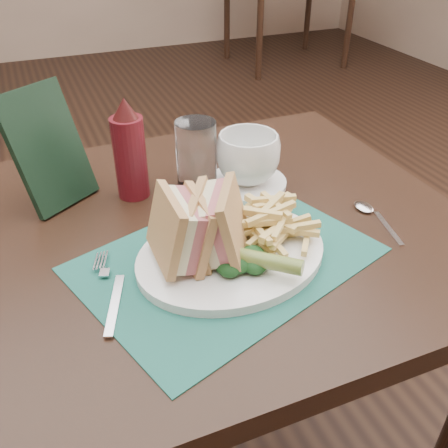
# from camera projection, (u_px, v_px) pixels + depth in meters

# --- Properties ---
(floor) EXTENTS (7.00, 7.00, 0.00)m
(floor) POSITION_uv_depth(u_px,v_px,m) (154.00, 334.00, 1.65)
(floor) COLOR black
(floor) RESTS_ON ground
(wall_back) EXTENTS (6.00, 0.00, 6.00)m
(wall_back) POSITION_uv_depth(u_px,v_px,m) (45.00, 58.00, 4.34)
(wall_back) COLOR tan
(wall_back) RESTS_ON ground
(table_main) EXTENTS (0.90, 0.75, 0.75)m
(table_main) POSITION_uv_depth(u_px,v_px,m) (205.00, 370.00, 1.06)
(table_main) COLOR black
(table_main) RESTS_ON ground
(table_bg_right) EXTENTS (0.90, 0.75, 0.75)m
(table_bg_right) POSITION_uv_depth(u_px,v_px,m) (287.00, 16.00, 4.02)
(table_bg_right) COLOR black
(table_bg_right) RESTS_ON ground
(placemat) EXTENTS (0.50, 0.43, 0.00)m
(placemat) POSITION_uv_depth(u_px,v_px,m) (226.00, 259.00, 0.77)
(placemat) COLOR #1B584B
(placemat) RESTS_ON table_main
(plate) EXTENTS (0.34, 0.29, 0.01)m
(plate) POSITION_uv_depth(u_px,v_px,m) (231.00, 255.00, 0.76)
(plate) COLOR white
(plate) RESTS_ON placemat
(sandwich_half_a) EXTENTS (0.08, 0.11, 0.11)m
(sandwich_half_a) POSITION_uv_depth(u_px,v_px,m) (166.00, 232.00, 0.70)
(sandwich_half_a) COLOR tan
(sandwich_half_a) RESTS_ON plate
(sandwich_half_b) EXTENTS (0.12, 0.14, 0.11)m
(sandwich_half_b) POSITION_uv_depth(u_px,v_px,m) (205.00, 221.00, 0.72)
(sandwich_half_b) COLOR tan
(sandwich_half_b) RESTS_ON plate
(kale_garnish) EXTENTS (0.11, 0.08, 0.03)m
(kale_garnish) POSITION_uv_depth(u_px,v_px,m) (247.00, 262.00, 0.71)
(kale_garnish) COLOR #123316
(kale_garnish) RESTS_ON plate
(pickle_spear) EXTENTS (0.10, 0.10, 0.03)m
(pickle_spear) POSITION_uv_depth(u_px,v_px,m) (261.00, 260.00, 0.70)
(pickle_spear) COLOR #5D722B
(pickle_spear) RESTS_ON plate
(fries_pile) EXTENTS (0.18, 0.20, 0.06)m
(fries_pile) POSITION_uv_depth(u_px,v_px,m) (269.00, 217.00, 0.78)
(fries_pile) COLOR #E5C772
(fries_pile) RESTS_ON plate
(fork) EXTENTS (0.09, 0.17, 0.01)m
(fork) POSITION_uv_depth(u_px,v_px,m) (110.00, 289.00, 0.70)
(fork) COLOR silver
(fork) RESTS_ON placemat
(spoon) EXTENTS (0.07, 0.15, 0.01)m
(spoon) POSITION_uv_depth(u_px,v_px,m) (379.00, 219.00, 0.85)
(spoon) COLOR silver
(spoon) RESTS_ON table_main
(saucer) EXTENTS (0.17, 0.17, 0.01)m
(saucer) POSITION_uv_depth(u_px,v_px,m) (247.00, 183.00, 0.96)
(saucer) COLOR white
(saucer) RESTS_ON table_main
(coffee_cup) EXTENTS (0.17, 0.17, 0.09)m
(coffee_cup) POSITION_uv_depth(u_px,v_px,m) (248.00, 158.00, 0.93)
(coffee_cup) COLOR white
(coffee_cup) RESTS_ON saucer
(drinking_glass) EXTENTS (0.10, 0.10, 0.13)m
(drinking_glass) POSITION_uv_depth(u_px,v_px,m) (196.00, 155.00, 0.92)
(drinking_glass) COLOR white
(drinking_glass) RESTS_ON table_main
(ketchup_bottle) EXTENTS (0.07, 0.07, 0.19)m
(ketchup_bottle) POSITION_uv_depth(u_px,v_px,m) (129.00, 149.00, 0.88)
(ketchup_bottle) COLOR #520E15
(ketchup_bottle) RESTS_ON table_main
(check_presenter) EXTENTS (0.15, 0.14, 0.21)m
(check_presenter) POSITION_uv_depth(u_px,v_px,m) (48.00, 148.00, 0.86)
(check_presenter) COLOR black
(check_presenter) RESTS_ON table_main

